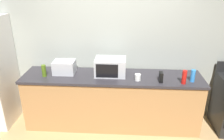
% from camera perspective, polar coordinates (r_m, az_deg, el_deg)
% --- Properties ---
extents(ground_plane, '(8.00, 8.00, 0.00)m').
position_cam_1_polar(ground_plane, '(3.66, -0.42, -17.08)').
color(ground_plane, tan).
extents(back_wall, '(6.40, 0.10, 2.70)m').
position_cam_1_polar(back_wall, '(3.75, 0.40, 7.39)').
color(back_wall, '#9EA399').
rests_on(back_wall, ground_plane).
extents(counter_run, '(2.84, 0.64, 0.90)m').
position_cam_1_polar(counter_run, '(3.73, 0.00, -7.78)').
color(counter_run, '#B27F4C').
rests_on(counter_run, ground_plane).
extents(microwave, '(0.48, 0.35, 0.27)m').
position_cam_1_polar(microwave, '(3.51, -0.42, 0.84)').
color(microwave, '#B7BABF').
rests_on(microwave, counter_run).
extents(toaster_oven, '(0.34, 0.26, 0.21)m').
position_cam_1_polar(toaster_oven, '(3.66, -12.08, 0.74)').
color(toaster_oven, '#B7BABF').
rests_on(toaster_oven, counter_run).
extents(cordless_phone, '(0.05, 0.11, 0.15)m').
position_cam_1_polar(cordless_phone, '(3.38, 12.39, -1.78)').
color(cordless_phone, black).
rests_on(cordless_phone, counter_run).
extents(bottle_spray_cleaner, '(0.07, 0.07, 0.19)m').
position_cam_1_polar(bottle_spray_cleaner, '(3.51, 19.96, -1.39)').
color(bottle_spray_cleaner, '#338CE5').
rests_on(bottle_spray_cleaner, counter_run).
extents(bottle_hot_sauce, '(0.07, 0.07, 0.21)m').
position_cam_1_polar(bottle_hot_sauce, '(3.40, 17.98, -1.74)').
color(bottle_hot_sauce, red).
rests_on(bottle_hot_sauce, counter_run).
extents(bottle_olive_oil, '(0.07, 0.07, 0.19)m').
position_cam_1_polar(bottle_olive_oil, '(3.63, -17.01, -0.17)').
color(bottle_olive_oil, '#4C6B19').
rests_on(bottle_olive_oil, counter_run).
extents(mug_white, '(0.09, 0.09, 0.10)m').
position_cam_1_polar(mug_white, '(3.37, 6.60, -1.86)').
color(mug_white, white).
rests_on(mug_white, counter_run).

